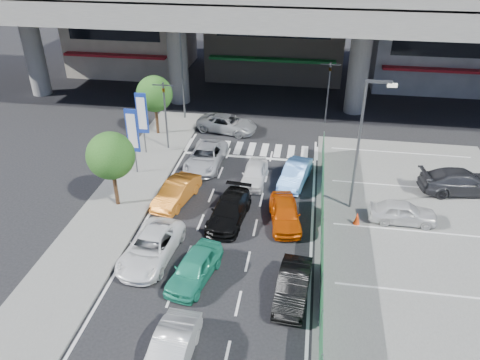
% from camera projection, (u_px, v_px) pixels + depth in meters
% --- Properties ---
extents(ground, '(120.00, 120.00, 0.00)m').
position_uv_depth(ground, '(217.00, 258.00, 24.27)').
color(ground, black).
rests_on(ground, ground).
extents(parking_lot, '(12.00, 28.00, 0.06)m').
position_uv_depth(parking_lot, '(431.00, 255.00, 24.47)').
color(parking_lot, '#61615E').
rests_on(parking_lot, ground).
extents(sidewalk_left, '(4.00, 30.00, 0.12)m').
position_uv_depth(sidewalk_left, '(118.00, 204.00, 28.62)').
color(sidewalk_left, '#61615E').
rests_on(sidewalk_left, ground).
extents(fence_run, '(0.16, 22.00, 1.80)m').
position_uv_depth(fence_run, '(322.00, 243.00, 23.95)').
color(fence_run, '#1D5530').
rests_on(fence_run, ground).
extents(expressway, '(64.00, 14.00, 10.75)m').
position_uv_depth(expressway, '(267.00, 6.00, 38.70)').
color(expressway, slate).
rests_on(expressway, ground).
extents(building_west, '(12.00, 10.90, 13.00)m').
position_uv_depth(building_west, '(130.00, 8.00, 50.54)').
color(building_west, '#A09681').
rests_on(building_west, ground).
extents(building_center, '(14.00, 10.90, 15.00)m').
position_uv_depth(building_center, '(278.00, 1.00, 48.71)').
color(building_center, gray).
rests_on(building_center, ground).
extents(building_east, '(12.00, 10.90, 12.00)m').
position_uv_depth(building_east, '(438.00, 23.00, 46.43)').
color(building_east, gray).
rests_on(building_east, ground).
extents(traffic_light_left, '(1.60, 1.24, 5.20)m').
position_uv_depth(traffic_light_left, '(164.00, 100.00, 33.41)').
color(traffic_light_left, '#595B60').
rests_on(traffic_light_left, ground).
extents(traffic_light_right, '(1.60, 1.24, 5.20)m').
position_uv_depth(traffic_light_right, '(329.00, 78.00, 37.80)').
color(traffic_light_right, '#595B60').
rests_on(traffic_light_right, ground).
extents(street_lamp_right, '(1.65, 0.22, 8.00)m').
position_uv_depth(street_lamp_right, '(363.00, 136.00, 26.04)').
color(street_lamp_right, '#595B60').
rests_on(street_lamp_right, ground).
extents(street_lamp_left, '(1.65, 0.22, 8.00)m').
position_uv_depth(street_lamp_left, '(184.00, 64.00, 38.14)').
color(street_lamp_left, '#595B60').
rests_on(street_lamp_left, ground).
extents(signboard_near, '(0.80, 0.14, 4.70)m').
position_uv_depth(signboard_near, '(133.00, 133.00, 30.55)').
color(signboard_near, '#595B60').
rests_on(signboard_near, ground).
extents(signboard_far, '(0.80, 0.14, 4.70)m').
position_uv_depth(signboard_far, '(142.00, 115.00, 33.17)').
color(signboard_far, '#595B60').
rests_on(signboard_far, ground).
extents(tree_near, '(2.80, 2.80, 4.80)m').
position_uv_depth(tree_near, '(111.00, 156.00, 26.95)').
color(tree_near, '#382314').
rests_on(tree_near, ground).
extents(tree_far, '(2.80, 2.80, 4.80)m').
position_uv_depth(tree_far, '(154.00, 94.00, 36.04)').
color(tree_far, '#382314').
rests_on(tree_far, ground).
extents(hatch_white_back_mid, '(1.61, 4.24, 1.38)m').
position_uv_depth(hatch_white_back_mid, '(171.00, 353.00, 18.23)').
color(hatch_white_back_mid, silver).
rests_on(hatch_white_back_mid, ground).
extents(sedan_white_mid_left, '(2.67, 5.07, 1.36)m').
position_uv_depth(sedan_white_mid_left, '(151.00, 248.00, 23.95)').
color(sedan_white_mid_left, white).
rests_on(sedan_white_mid_left, ground).
extents(taxi_teal_mid, '(2.45, 4.30, 1.38)m').
position_uv_depth(taxi_teal_mid, '(194.00, 268.00, 22.58)').
color(taxi_teal_mid, '#269C7A').
rests_on(taxi_teal_mid, ground).
extents(hatch_black_mid_right, '(1.69, 4.08, 1.31)m').
position_uv_depth(hatch_black_mid_right, '(293.00, 286.00, 21.52)').
color(hatch_black_mid_right, black).
rests_on(hatch_black_mid_right, ground).
extents(taxi_orange_left, '(2.32, 4.40, 1.38)m').
position_uv_depth(taxi_orange_left, '(177.00, 192.00, 28.63)').
color(taxi_orange_left, orange).
rests_on(taxi_orange_left, ground).
extents(sedan_black_mid, '(2.32, 4.77, 1.34)m').
position_uv_depth(sedan_black_mid, '(229.00, 211.00, 26.93)').
color(sedan_black_mid, black).
rests_on(sedan_black_mid, ground).
extents(taxi_orange_right, '(2.32, 4.27, 1.38)m').
position_uv_depth(taxi_orange_right, '(285.00, 213.00, 26.65)').
color(taxi_orange_right, '#C74605').
rests_on(taxi_orange_right, ground).
extents(wagon_silver_front_left, '(2.48, 5.05, 1.38)m').
position_uv_depth(wagon_silver_front_left, '(206.00, 157.00, 32.74)').
color(wagon_silver_front_left, '#AEB0B7').
rests_on(wagon_silver_front_left, ground).
extents(sedan_white_front_mid, '(1.61, 3.83, 1.29)m').
position_uv_depth(sedan_white_front_mid, '(255.00, 173.00, 30.77)').
color(sedan_white_front_mid, white).
rests_on(sedan_white_front_mid, ground).
extents(kei_truck_front_right, '(2.21, 4.31, 1.35)m').
position_uv_depth(kei_truck_front_right, '(295.00, 174.00, 30.66)').
color(kei_truck_front_right, '#5590E0').
rests_on(kei_truck_front_right, ground).
extents(crossing_wagon_silver, '(5.20, 3.20, 1.35)m').
position_uv_depth(crossing_wagon_silver, '(227.00, 124.00, 37.88)').
color(crossing_wagon_silver, '#9C9EA3').
rests_on(crossing_wagon_silver, ground).
extents(parked_sedan_white, '(3.80, 1.54, 1.29)m').
position_uv_depth(parked_sedan_white, '(403.00, 212.00, 26.72)').
color(parked_sedan_white, silver).
rests_on(parked_sedan_white, parking_lot).
extents(parked_sedan_dgrey, '(5.46, 2.86, 1.51)m').
position_uv_depth(parked_sedan_dgrey, '(461.00, 182.00, 29.51)').
color(parked_sedan_dgrey, '#2B2C30').
rests_on(parked_sedan_dgrey, parking_lot).
extents(traffic_cone, '(0.47, 0.47, 0.76)m').
position_uv_depth(traffic_cone, '(357.00, 218.00, 26.64)').
color(traffic_cone, '#FB3E0D').
rests_on(traffic_cone, parking_lot).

